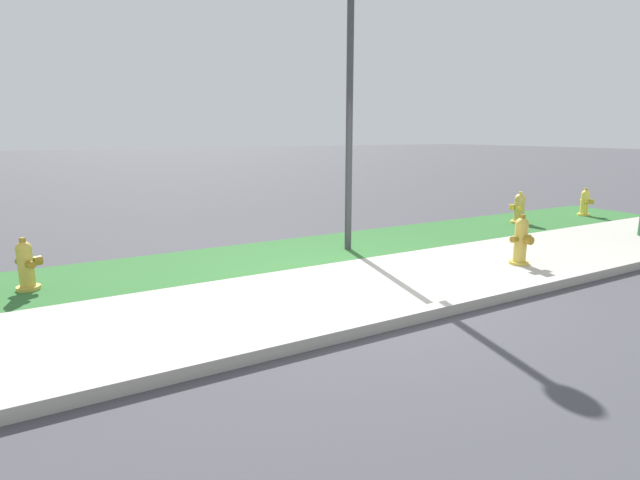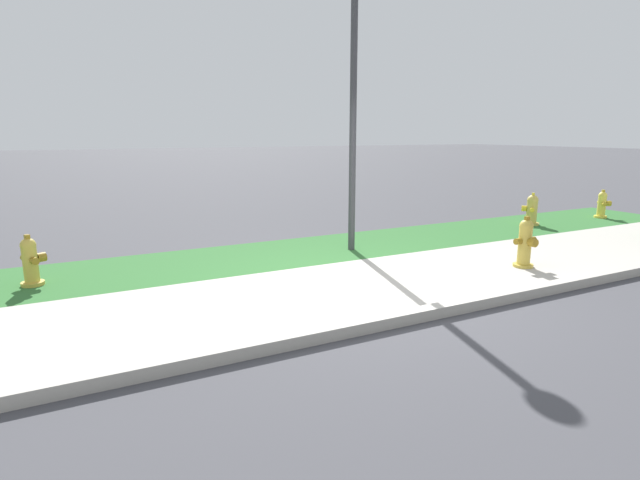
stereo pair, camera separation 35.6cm
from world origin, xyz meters
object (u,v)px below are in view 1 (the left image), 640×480
fire_hydrant_across_street (519,208)px  street_lamp (350,71)px  fire_hydrant_far_end (585,203)px  fire_hydrant_at_driveway (26,265)px  fire_hydrant_mid_block (521,241)px

fire_hydrant_across_street → street_lamp: size_ratio=0.16×
fire_hydrant_across_street → street_lamp: bearing=141.8°
fire_hydrant_far_end → street_lamp: 7.19m
fire_hydrant_at_driveway → street_lamp: size_ratio=0.16×
fire_hydrant_mid_block → fire_hydrant_at_driveway: fire_hydrant_mid_block is taller
fire_hydrant_mid_block → street_lamp: size_ratio=0.18×
fire_hydrant_mid_block → fire_hydrant_at_driveway: bearing=-16.5°
street_lamp → fire_hydrant_far_end: bearing=0.9°
fire_hydrant_across_street → fire_hydrant_at_driveway: bearing=139.5°
fire_hydrant_across_street → fire_hydrant_mid_block: 3.73m
fire_hydrant_far_end → street_lamp: (-6.73, -0.11, 2.55)m
fire_hydrant_across_street → street_lamp: (-4.55, -0.22, 2.53)m
fire_hydrant_across_street → fire_hydrant_at_driveway: 9.19m
fire_hydrant_across_street → fire_hydrant_at_driveway: fire_hydrant_across_street is taller
fire_hydrant_far_end → fire_hydrant_at_driveway: bearing=-53.6°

